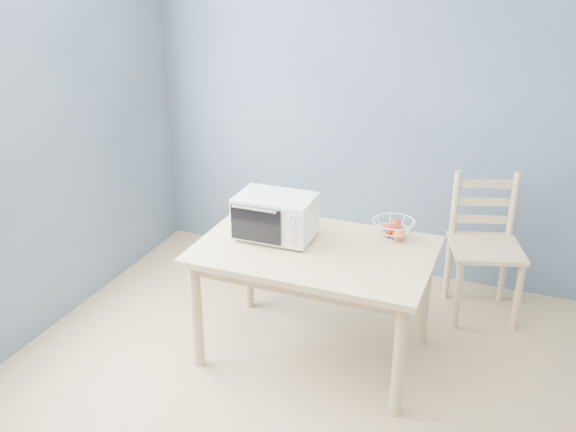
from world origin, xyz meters
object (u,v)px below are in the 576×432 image
at_px(toaster_oven, 273,215).
at_px(fruit_basket, 394,228).
at_px(dining_chair, 484,248).
at_px(dining_table, 314,263).

xyz_separation_m(toaster_oven, fruit_basket, (0.70, 0.26, -0.08)).
xyz_separation_m(toaster_oven, dining_chair, (1.20, 0.88, -0.41)).
distance_m(dining_table, fruit_basket, 0.53).
relative_size(dining_table, dining_chair, 1.41).
bearing_deg(fruit_basket, dining_chair, 50.72).
bearing_deg(toaster_oven, dining_table, -9.97).
xyz_separation_m(fruit_basket, dining_chair, (0.51, 0.62, -0.33)).
height_order(toaster_oven, fruit_basket, toaster_oven).
xyz_separation_m(dining_table, toaster_oven, (-0.29, 0.05, 0.25)).
bearing_deg(dining_table, dining_chair, 45.42).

